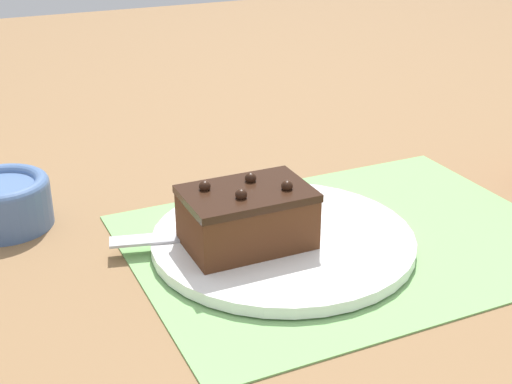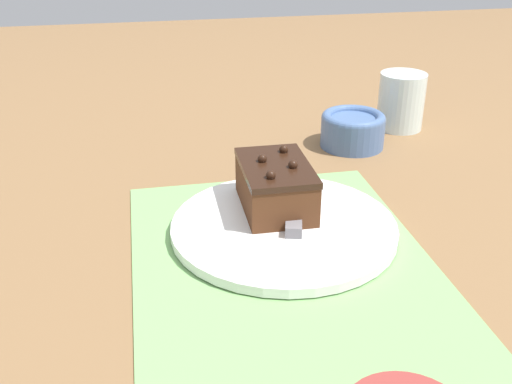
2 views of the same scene
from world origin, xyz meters
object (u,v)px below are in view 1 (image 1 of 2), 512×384
Objects in this scene: cake_plate at (283,240)px; chocolate_cake at (247,217)px; small_bowl at (3,201)px; serving_knife at (250,228)px.

chocolate_cake is (-0.04, -0.00, 0.04)m from cake_plate.
small_bowl is (-0.22, 0.18, -0.02)m from chocolate_cake.
chocolate_cake is 0.04m from serving_knife.
serving_knife is (-0.03, 0.02, 0.01)m from cake_plate.
cake_plate is 2.17× the size of chocolate_cake.
chocolate_cake is at bearing 163.54° from serving_knife.
cake_plate is at bearing -34.62° from small_bowl.
small_bowl is at bearing 145.38° from cake_plate.
small_bowl is at bearing 69.98° from serving_knife.
cake_plate is 2.65× the size of small_bowl.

